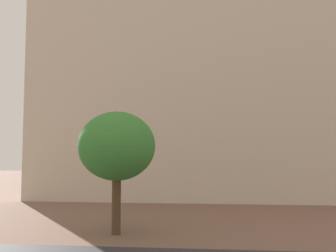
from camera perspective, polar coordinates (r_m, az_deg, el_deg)
The scene contains 2 objects.
landmark_building at distance 31.90m, azimuth 4.94°, elevation 7.45°, with size 25.75×10.44×31.42m.
tree_curb_far at distance 16.60m, azimuth -7.92°, elevation -3.18°, with size 3.43×3.43×5.42m.
Camera 1 is at (1.63, -1.79, 3.56)m, focal length 39.34 mm.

